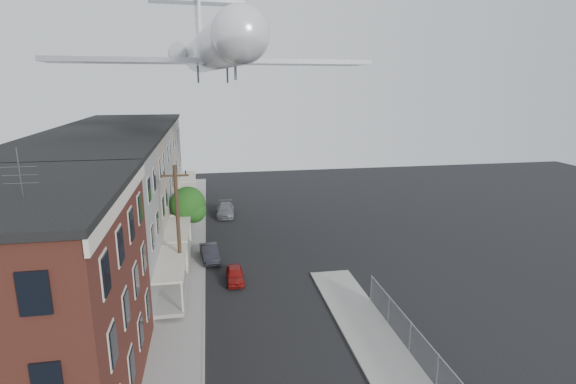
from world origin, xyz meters
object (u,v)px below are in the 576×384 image
car_mid (210,253)px  car_far (225,210)px  utility_pole (178,227)px  airplane (212,49)px  car_near (235,275)px  street_tree (189,206)px

car_mid → car_far: (1.80, 12.59, 0.03)m
utility_pole → car_far: utility_pole is taller
car_mid → airplane: 16.78m
car_far → airplane: airplane is taller
car_near → car_far: size_ratio=0.71×
airplane → car_far: bearing=84.4°
car_mid → car_far: 12.72m
car_near → car_mid: car_mid is taller
car_near → street_tree: bearing=110.7°
car_far → airplane: (-0.88, -8.96, 16.33)m
car_near → car_far: (-0.00, 17.09, 0.11)m
airplane → car_mid: bearing=-104.2°
car_near → airplane: 18.36m
car_mid → utility_pole: bearing=-117.7°
utility_pole → airplane: (2.92, 8.83, 12.30)m
utility_pole → car_near: (3.80, 0.70, -4.13)m
car_near → airplane: bearing=96.3°
street_tree → car_mid: street_tree is taller
utility_pole → car_near: size_ratio=2.84×
car_far → airplane: size_ratio=0.16×
car_near → car_far: 17.09m
street_tree → car_near: 10.28m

